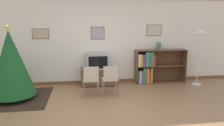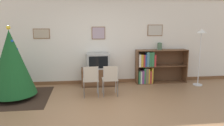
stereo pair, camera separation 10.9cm
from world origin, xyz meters
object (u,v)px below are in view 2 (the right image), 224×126
Objects in this scene: tv_console at (98,77)px; folding_chair_left at (91,79)px; standing_lamp at (201,42)px; folding_chair_right at (110,79)px; christmas_tree at (11,63)px; television at (98,61)px; bookshelf at (152,67)px; vase at (160,46)px.

tv_console is 1.23× the size of folding_chair_left.
standing_lamp is (3.03, -0.36, 1.05)m from tv_console.
folding_chair_right is 0.48× the size of standing_lamp.
christmas_tree reaches higher than television.
bookshelf is 0.94× the size of standing_lamp.
television is 3.11m from standing_lamp.
folding_chair_right is at bearing -166.62° from standing_lamp.
television is 0.82× the size of folding_chair_right.
christmas_tree is at bearing -158.70° from television.
christmas_tree is 5.28m from standing_lamp.
folding_chair_left is at bearing 180.00° from folding_chair_right.
bookshelf is 0.70m from vase.
vase is at bearing 27.36° from folding_chair_left.
standing_lamp reaches higher than bookshelf.
bookshelf reaches higher than tv_console.
standing_lamp is (1.32, -0.42, 0.81)m from bookshelf.
folding_chair_right is 2.15m from vase.
standing_lamp is at bearing -6.69° from television.
television is 0.42× the size of bookshelf.
television is at bearing 173.31° from standing_lamp.
bookshelf is (1.96, 1.08, 0.04)m from folding_chair_left.
standing_lamp is at bearing 11.40° from folding_chair_left.
folding_chair_left is at bearing -103.83° from television.
christmas_tree reaches higher than bookshelf.
bookshelf is at bearing 28.90° from folding_chair_left.
vase is (4.14, 0.97, 0.25)m from christmas_tree.
bookshelf is at bearing -167.37° from vase.
christmas_tree is 2.50m from folding_chair_right.
vase is (1.94, 0.12, 0.41)m from television.
folding_chair_right is 0.51× the size of bookshelf.
television is at bearing -90.00° from tv_console.
folding_chair_right is at bearing -3.72° from christmas_tree.
folding_chair_right is at bearing -143.45° from bookshelf.
tv_console is at bearing -176.65° from vase.
folding_chair_right is 1.82m from bookshelf.
vase is at bearing 3.35° from tv_console.
folding_chair_left is 0.48× the size of standing_lamp.
christmas_tree is 4.26m from vase.
standing_lamp reaches higher than folding_chair_left.
tv_console is 1.23× the size of folding_chair_right.
bookshelf is 1.61m from standing_lamp.
vase reaches higher than tv_console.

